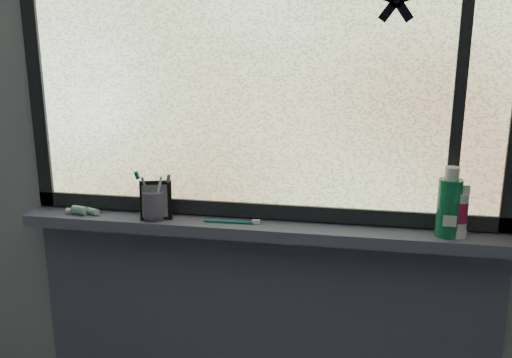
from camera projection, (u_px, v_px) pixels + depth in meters
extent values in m
cube|color=#9EA3A8|center=(263.00, 150.00, 1.88)|extent=(3.00, 0.01, 2.50)
cube|color=#52556E|center=(259.00, 229.00, 1.88)|extent=(1.62, 0.14, 0.04)
cube|color=#52556E|center=(261.00, 356.00, 2.07)|extent=(1.62, 0.02, 0.98)
cube|color=silver|center=(262.00, 64.00, 1.79)|extent=(1.50, 0.01, 1.00)
cube|color=black|center=(261.00, 210.00, 1.91)|extent=(1.60, 0.03, 0.05)
cube|color=black|center=(35.00, 62.00, 1.92)|extent=(0.05, 0.03, 1.10)
cube|color=black|center=(462.00, 67.00, 1.68)|extent=(0.03, 0.03, 1.00)
cube|color=black|center=(156.00, 200.00, 1.90)|extent=(0.12, 0.08, 0.13)
cylinder|color=#9C8DBB|center=(154.00, 205.00, 1.90)|extent=(0.09, 0.09, 0.10)
cylinder|color=#21AA6B|center=(449.00, 202.00, 1.73)|extent=(0.07, 0.07, 0.18)
cylinder|color=silver|center=(460.00, 210.00, 1.73)|extent=(0.05, 0.05, 0.12)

